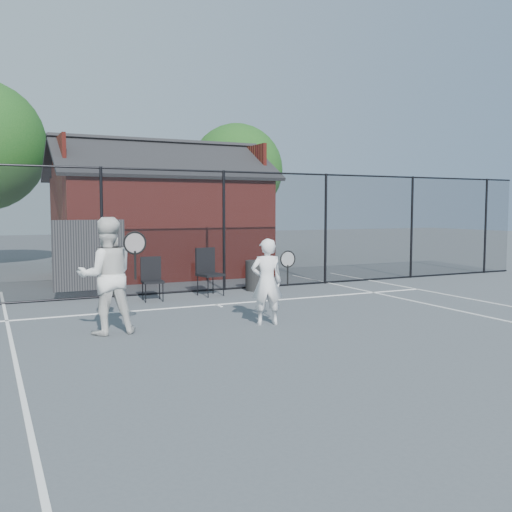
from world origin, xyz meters
name	(u,v)px	position (x,y,z in m)	size (l,w,h in m)	color
ground	(283,332)	(0.00, 0.00, 0.00)	(80.00, 80.00, 0.00)	#484F53
court_lines	(326,349)	(0.00, -1.32, 0.01)	(11.02, 18.00, 0.01)	white
fence	(174,234)	(-0.30, 5.00, 1.45)	(22.04, 3.00, 3.00)	black
clubhouse	(160,223)	(0.50, 9.00, 1.61)	(6.50, 4.36, 4.19)	maroon
tree_right	(237,170)	(5.50, 14.50, 3.71)	(3.97, 3.97, 5.70)	black
player_front	(267,282)	(0.04, 0.68, 0.77)	(0.72, 0.57, 1.53)	white
player_back	(107,276)	(-2.65, 1.14, 0.96)	(1.04, 0.77, 1.91)	white
chair_left	(153,280)	(-1.09, 4.10, 0.48)	(0.46, 0.48, 0.95)	black
chair_right	(210,273)	(0.35, 4.27, 0.55)	(0.53, 0.55, 1.10)	black
waste_bin	(256,276)	(1.69, 4.60, 0.38)	(0.52, 0.52, 0.75)	black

